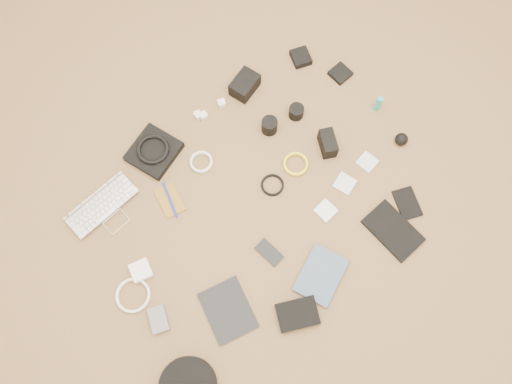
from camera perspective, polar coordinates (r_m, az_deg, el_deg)
laptop at (r=2.11m, az=-16.48°, el=-2.28°), size 0.32×0.24×0.02m
headphone_pouch at (r=2.15m, az=-11.58°, el=4.54°), size 0.24×0.24×0.03m
headphones at (r=2.13m, az=-11.71°, el=4.81°), size 0.16×0.16×0.02m
charger_a at (r=2.20m, az=-6.74°, el=8.80°), size 0.03×0.03×0.02m
charger_b at (r=2.20m, az=-6.60°, el=8.69°), size 0.03×0.03×0.03m
charger_c at (r=2.22m, az=-3.95°, el=10.07°), size 0.04×0.04×0.03m
charger_d at (r=2.20m, az=-6.02°, el=8.68°), size 0.03×0.03×0.03m
dslr_camera at (r=2.23m, az=-1.30°, el=12.13°), size 0.15×0.13×0.07m
lens_pouch at (r=2.34m, az=5.15°, el=15.08°), size 0.10×0.11×0.03m
notebook_olive at (r=2.08m, az=-9.78°, el=-0.93°), size 0.11×0.15×0.01m
pen_blue at (r=2.07m, az=-9.82°, el=-0.86°), size 0.05×0.16×0.01m
cable_white_a at (r=2.11m, az=-6.26°, el=3.37°), size 0.11×0.11×0.01m
lens_a at (r=2.14m, az=1.55°, el=7.58°), size 0.08×0.08×0.07m
lens_b at (r=2.18m, az=4.62°, el=9.12°), size 0.08×0.08×0.06m
card_reader at (r=2.32m, az=9.61°, el=13.22°), size 0.09×0.09×0.02m
power_brick at (r=2.02m, az=-12.99°, el=-8.76°), size 0.09×0.09×0.03m
cable_white_b at (r=2.02m, az=-13.83°, el=-11.41°), size 0.17×0.17×0.01m
cable_black at (r=2.07m, az=1.89°, el=0.77°), size 0.13×0.13×0.01m
cable_yellow at (r=2.10m, az=4.54°, el=3.15°), size 0.11×0.11×0.01m
flash at (r=2.12m, az=8.20°, el=5.53°), size 0.10×0.12×0.08m
lens_cleaner at (r=2.24m, az=13.80°, el=9.77°), size 0.03×0.03×0.09m
battery_charger at (r=1.98m, az=-11.07°, el=-14.12°), size 0.09×0.11×0.03m
tablet at (r=1.96m, az=-3.22°, el=-13.35°), size 0.20×0.24×0.01m
phone at (r=1.99m, az=1.52°, el=-6.92°), size 0.08×0.12×0.01m
filter_case_left at (r=2.05m, az=7.98°, el=-2.11°), size 0.08×0.08×0.01m
filter_case_mid at (r=2.10m, az=10.10°, el=0.95°), size 0.10×0.10×0.01m
filter_case_right at (r=2.15m, az=12.59°, el=3.37°), size 0.09×0.09×0.01m
air_blower at (r=2.21m, az=16.28°, el=5.80°), size 0.07×0.07×0.05m
drive_case at (r=1.95m, az=4.77°, el=-13.74°), size 0.18×0.16×0.04m
paperback at (r=1.99m, az=9.46°, el=-10.45°), size 0.25×0.23×0.02m
notebook_black_a at (r=2.08m, az=15.39°, el=-4.26°), size 0.16×0.24×0.02m
notebook_black_b at (r=2.13m, az=16.90°, el=-1.24°), size 0.13×0.15×0.01m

